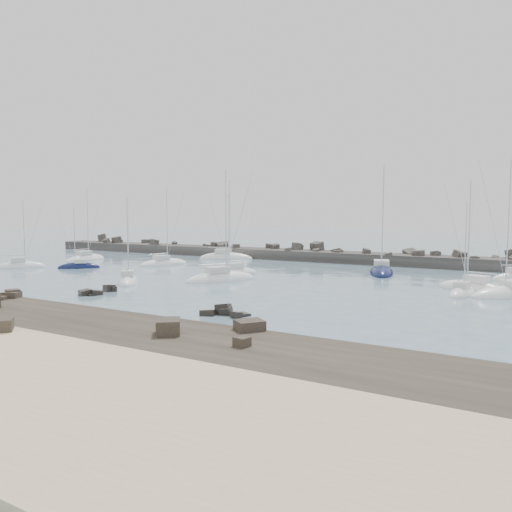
# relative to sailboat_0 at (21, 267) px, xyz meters

# --- Properties ---
(ground) EXTENTS (400.00, 400.00, 0.00)m
(ground) POSITION_rel_sailboat_0_xyz_m (35.15, -2.51, -0.15)
(ground) COLOR slate
(ground) RESTS_ON ground
(rock_shelf) EXTENTS (140.00, 12.72, 1.90)m
(rock_shelf) POSITION_rel_sailboat_0_xyz_m (34.88, -24.50, -0.13)
(rock_shelf) COLOR #2C251E
(rock_shelf) RESTS_ON ground
(rock_cluster_near) EXTENTS (2.41, 4.83, 1.46)m
(rock_cluster_near) POSITION_rel_sailboat_0_xyz_m (30.52, -11.62, -0.04)
(rock_cluster_near) COLOR black
(rock_cluster_near) RESTS_ON ground
(rock_cluster_far) EXTENTS (4.35, 2.91, 1.61)m
(rock_cluster_far) POSITION_rel_sailboat_0_xyz_m (48.88, -14.12, -0.03)
(rock_cluster_far) COLOR black
(rock_cluster_far) RESTS_ON ground
(breakwater) EXTENTS (115.00, 7.40, 5.17)m
(breakwater) POSITION_rel_sailboat_0_xyz_m (27.63, 35.51, 0.13)
(breakwater) COLOR #312E2B
(breakwater) RESTS_ON ground
(sailboat_0) EXTENTS (6.38, 7.14, 11.86)m
(sailboat_0) POSITION_rel_sailboat_0_xyz_m (0.00, 0.00, 0.00)
(sailboat_0) COLOR white
(sailboat_0) RESTS_ON ground
(sailboat_1) EXTENTS (3.57, 9.37, 14.58)m
(sailboat_1) POSITION_rel_sailboat_0_xyz_m (-0.98, 13.87, -0.00)
(sailboat_1) COLOR white
(sailboat_1) RESTS_ON ground
(sailboat_2) EXTENTS (6.07, 5.98, 10.45)m
(sailboat_2) POSITION_rel_sailboat_0_xyz_m (8.30, 4.50, -0.02)
(sailboat_2) COLOR #0E173E
(sailboat_2) RESTS_ON ground
(sailboat_3) EXTENTS (5.50, 9.35, 14.10)m
(sailboat_3) POSITION_rel_sailboat_0_xyz_m (16.84, 15.15, -0.01)
(sailboat_3) COLOR white
(sailboat_3) RESTS_ON ground
(sailboat_4) EXTENTS (10.80, 7.07, 16.37)m
(sailboat_4) POSITION_rel_sailboat_0_xyz_m (19.92, 29.48, 0.00)
(sailboat_4) COLOR white
(sailboat_4) RESTS_ON ground
(sailboat_5) EXTENTS (6.45, 7.11, 11.83)m
(sailboat_5) POSITION_rel_sailboat_0_xyz_m (27.35, -3.85, -0.00)
(sailboat_5) COLOR white
(sailboat_5) RESTS_ON ground
(sailboat_6) EXTENTS (5.99, 8.03, 12.59)m
(sailboat_6) POSITION_rel_sailboat_0_xyz_m (34.37, 9.77, -0.00)
(sailboat_6) COLOR white
(sailboat_6) RESTS_ON ground
(sailboat_7) EXTENTS (7.54, 10.11, 15.65)m
(sailboat_7) POSITION_rel_sailboat_0_xyz_m (36.41, 3.68, 0.00)
(sailboat_7) COLOR white
(sailboat_7) RESTS_ON ground
(sailboat_8) EXTENTS (6.37, 11.11, 16.72)m
(sailboat_8) POSITION_rel_sailboat_0_xyz_m (52.35, 21.88, 0.00)
(sailboat_8) COLOR #0E173E
(sailboat_8) RESTS_ON ground
(sailboat_9) EXTENTS (8.92, 5.74, 13.70)m
(sailboat_9) POSITION_rel_sailboat_0_xyz_m (66.00, 11.28, 0.00)
(sailboat_9) COLOR white
(sailboat_9) RESTS_ON ground
(sailboat_10) EXTENTS (2.89, 7.04, 10.94)m
(sailboat_10) POSITION_rel_sailboat_0_xyz_m (65.34, 8.03, -0.02)
(sailboat_10) COLOR white
(sailboat_10) RESTS_ON ground
(sailboat_11) EXTENTS (9.18, 9.17, 15.52)m
(sailboat_11) POSITION_rel_sailboat_0_xyz_m (70.07, 9.39, -0.01)
(sailboat_11) COLOR white
(sailboat_11) RESTS_ON ground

